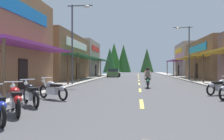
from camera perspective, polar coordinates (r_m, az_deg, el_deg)
The scene contains 17 objects.
ground at distance 31.10m, azimuth 6.88°, elevation -2.35°, with size 10.70×89.28×0.10m, color #424244.
sidewalk_left at distance 31.73m, azimuth -4.97°, elevation -2.09°, with size 2.32×89.28×0.12m, color #9E9991.
sidewalk_right at distance 31.80m, azimuth 18.70°, elevation -2.11°, with size 2.32×89.28×0.12m, color #9E9991.
centerline_dashes at distance 35.78m, azimuth 6.83°, elevation -1.88°, with size 0.16×66.59×0.01m.
storefront_left_middle at distance 29.57m, azimuth -16.41°, elevation 3.08°, with size 9.92×13.10×5.66m.
storefront_left_far at distance 40.93m, azimuth -9.45°, elevation 2.81°, with size 9.42×9.52×6.29m.
storefront_right_far at distance 45.25m, azimuth 21.55°, elevation 2.47°, with size 9.56×9.61×6.15m.
streetlamp_left at distance 19.51m, azimuth -9.29°, elevation 9.22°, with size 2.18×0.30×6.94m.
streetlamp_right at distance 27.15m, azimuth 18.51°, elevation 5.99°, with size 2.18×0.30×6.30m.
motorcycle_parked_right_4 at distance 13.78m, azimuth 25.99°, elevation -3.75°, with size 1.87×1.21×1.04m.
motorcycle_parked_left_1 at distance 7.97m, azimuth -23.58°, elevation -6.82°, with size 1.33×1.80×1.04m.
motorcycle_parked_left_2 at distance 9.45m, azimuth -20.13°, elevation -5.66°, with size 1.48×1.68×1.04m.
motorcycle_parked_left_3 at distance 11.00m, azimuth -14.88°, elevation -4.78°, with size 1.87×1.22×1.04m.
rider_cruising_lead at distance 17.04m, azimuth 9.17°, elevation -2.33°, with size 0.60×2.14×1.57m.
rider_cruising_trailing at distance 25.48m, azimuth 9.11°, elevation -1.39°, with size 0.60×2.14×1.57m.
parked_car_curbside at distance 37.50m, azimuth 0.47°, elevation -0.73°, with size 2.14×4.34×1.40m.
treeline_backdrop at distance 77.72m, azimuth 2.62°, elevation 2.90°, with size 17.04×11.03×10.41m.
Camera 1 is at (-0.17, -1.42, 1.50)m, focal length 35.58 mm.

